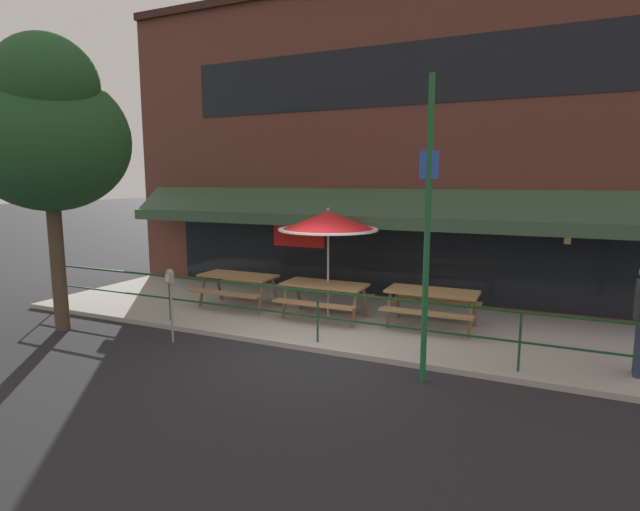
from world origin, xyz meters
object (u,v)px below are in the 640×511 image
picnic_table_right (432,298)px  street_tree_curbside (48,131)px  picnic_table_centre (325,291)px  patio_umbrella_centre (328,221)px  street_sign_pole (427,230)px  parking_meter_near (170,283)px  picnic_table_left (238,281)px

picnic_table_right → street_tree_curbside: 8.19m
picnic_table_centre → patio_umbrella_centre: size_ratio=0.76×
street_sign_pole → street_tree_curbside: street_tree_curbside is taller
picnic_table_right → street_sign_pole: street_sign_pole is taller
picnic_table_centre → picnic_table_right: 2.26m
picnic_table_centre → parking_meter_near: (-2.08, -2.42, 0.44)m
picnic_table_left → patio_umbrella_centre: size_ratio=0.76×
street_tree_curbside → picnic_table_right: bearing=24.0°
parking_meter_near → street_sign_pole: street_sign_pole is taller
picnic_table_left → picnic_table_right: 4.50m
patio_umbrella_centre → street_sign_pole: 3.63m
street_tree_curbside → picnic_table_centre: bearing=31.2°
picnic_table_centre → parking_meter_near: parking_meter_near is taller
parking_meter_near → picnic_table_right: bearing=31.8°
parking_meter_near → street_tree_curbside: size_ratio=0.25×
parking_meter_near → street_tree_curbside: (-2.52, -0.37, 2.84)m
patio_umbrella_centre → street_tree_curbside: bearing=-147.2°
picnic_table_left → street_tree_curbside: bearing=-129.6°
parking_meter_near → street_tree_curbside: bearing=-171.7°
picnic_table_left → picnic_table_centre: (2.25, -0.06, 0.00)m
picnic_table_right → street_tree_curbside: street_tree_curbside is taller
picnic_table_centre → street_tree_curbside: bearing=-148.8°
street_sign_pole → patio_umbrella_centre: bearing=137.3°
patio_umbrella_centre → parking_meter_near: size_ratio=1.67×
picnic_table_left → patio_umbrella_centre: patio_umbrella_centre is taller
patio_umbrella_centre → street_sign_pole: bearing=-42.7°
picnic_table_left → picnic_table_centre: 2.25m
picnic_table_centre → street_tree_curbside: (-4.61, -2.79, 3.28)m
picnic_table_left → picnic_table_right: same height
picnic_table_centre → street_tree_curbside: street_tree_curbside is taller
street_tree_curbside → street_sign_pole: bearing=4.0°
picnic_table_centre → parking_meter_near: 3.23m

